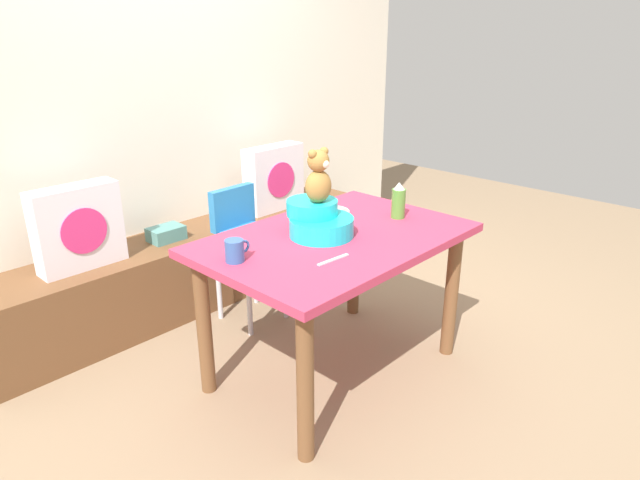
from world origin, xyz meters
name	(u,v)px	position (x,y,z in m)	size (l,w,h in m)	color
ground_plane	(334,369)	(0.00, 0.00, 0.00)	(8.00, 8.00, 0.00)	#8C7256
back_wall	(157,89)	(0.00, 1.44, 1.30)	(4.40, 0.10, 2.60)	silver
window_bench	(197,266)	(0.00, 1.17, 0.23)	(2.60, 0.44, 0.46)	brown
pillow_floral_left	(78,228)	(-0.71, 1.15, 0.68)	(0.44, 0.15, 0.44)	silver
pillow_floral_right	(274,178)	(0.65, 1.15, 0.68)	(0.44, 0.15, 0.44)	silver
book_stack	(166,234)	(-0.20, 1.17, 0.50)	(0.20, 0.14, 0.08)	slate
dining_table	(335,257)	(0.00, 0.00, 0.63)	(1.26, 0.84, 0.74)	#B73351
highchair	(248,237)	(0.07, 0.73, 0.52)	(0.34, 0.45, 0.79)	#2672B2
infant_seat_teal	(318,220)	(-0.05, 0.06, 0.81)	(0.30, 0.33, 0.16)	#19C4CC
teddy_bear	(318,177)	(-0.05, 0.06, 1.02)	(0.13, 0.12, 0.25)	#A07537
ketchup_bottle	(398,201)	(0.41, -0.06, 0.83)	(0.07, 0.07, 0.18)	#4C8C33
coffee_mug	(235,250)	(-0.51, 0.10, 0.79)	(0.12, 0.08, 0.09)	#335999
dinner_plate_near	(330,212)	(0.23, 0.24, 0.75)	(0.20, 0.20, 0.01)	white
table_fork	(333,260)	(-0.23, -0.19, 0.74)	(0.02, 0.17, 0.01)	silver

